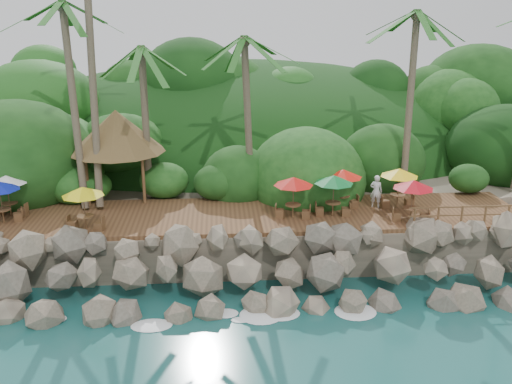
{
  "coord_description": "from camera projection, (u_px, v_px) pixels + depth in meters",
  "views": [
    {
      "loc": [
        -1.76,
        -19.17,
        11.66
      ],
      "look_at": [
        0.0,
        6.0,
        3.4
      ],
      "focal_mm": 38.69,
      "sensor_mm": 36.0,
      "label": 1
    }
  ],
  "objects": [
    {
      "name": "jungle_foliage",
      "position": [
        246.0,
        199.0,
        36.13
      ],
      "size": [
        44.0,
        16.0,
        12.0
      ],
      "primitive_type": null,
      "color": "#143811",
      "rests_on": "ground"
    },
    {
      "name": "waiter",
      "position": [
        376.0,
        191.0,
        27.47
      ],
      "size": [
        0.72,
        0.62,
        1.68
      ],
      "primitive_type": "imported",
      "rotation": [
        0.0,
        0.0,
        2.73
      ],
      "color": "silver",
      "rests_on": "terrace"
    },
    {
      "name": "ground",
      "position": [
        267.0,
        320.0,
        21.91
      ],
      "size": [
        140.0,
        140.0,
        0.0
      ],
      "primitive_type": "plane",
      "color": "#19514F",
      "rests_on": "ground"
    },
    {
      "name": "railing",
      "position": [
        497.0,
        213.0,
        25.19
      ],
      "size": [
        8.3,
        0.1,
        1.0
      ],
      "color": "brown",
      "rests_on": "terrace"
    },
    {
      "name": "seawall",
      "position": [
        263.0,
        271.0,
        23.45
      ],
      "size": [
        29.0,
        4.0,
        2.3
      ],
      "primitive_type": null,
      "color": "gray",
      "rests_on": "ground"
    },
    {
      "name": "terrace",
      "position": [
        256.0,
        215.0,
        26.92
      ],
      "size": [
        26.0,
        5.0,
        0.2
      ],
      "primitive_type": "cube",
      "color": "brown",
      "rests_on": "land_base"
    },
    {
      "name": "foam_line",
      "position": [
        266.0,
        315.0,
        22.19
      ],
      "size": [
        25.2,
        0.8,
        0.06
      ],
      "color": "white",
      "rests_on": "ground"
    },
    {
      "name": "jungle_hill",
      "position": [
        241.0,
        165.0,
        44.19
      ],
      "size": [
        44.8,
        28.0,
        15.4
      ],
      "primitive_type": "ellipsoid",
      "color": "#143811",
      "rests_on": "ground"
    },
    {
      "name": "palms",
      "position": [
        254.0,
        3.0,
        26.32
      ],
      "size": [
        29.24,
        6.93,
        15.36
      ],
      "color": "brown",
      "rests_on": "ground"
    },
    {
      "name": "dining_clusters",
      "position": [
        246.0,
        182.0,
        26.05
      ],
      "size": [
        20.82,
        4.57,
        2.03
      ],
      "color": "brown",
      "rests_on": "terrace"
    },
    {
      "name": "palapa",
      "position": [
        117.0,
        131.0,
        28.48
      ],
      "size": [
        4.93,
        4.93,
        4.6
      ],
      "color": "brown",
      "rests_on": "ground"
    },
    {
      "name": "land_base",
      "position": [
        246.0,
        179.0,
        36.76
      ],
      "size": [
        32.0,
        25.2,
        2.1
      ],
      "primitive_type": "cube",
      "color": "gray",
      "rests_on": "ground"
    }
  ]
}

